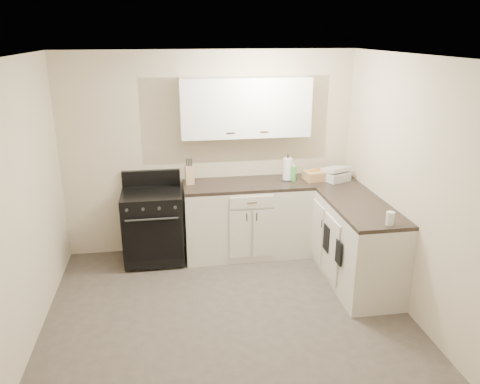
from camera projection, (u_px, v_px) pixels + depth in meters
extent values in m
plane|color=#473F38|center=(230.00, 323.00, 4.55)|extent=(3.60, 3.60, 0.00)
plane|color=white|center=(228.00, 57.00, 3.74)|extent=(3.60, 3.60, 0.00)
plane|color=beige|center=(210.00, 154.00, 5.83)|extent=(3.60, 0.00, 3.60)
plane|color=beige|center=(418.00, 193.00, 4.42)|extent=(0.00, 3.60, 3.60)
plane|color=beige|center=(15.00, 215.00, 3.88)|extent=(0.00, 3.60, 3.60)
plane|color=beige|center=(276.00, 321.00, 2.47)|extent=(3.60, 0.00, 3.60)
cube|color=silver|center=(247.00, 220.00, 5.87)|extent=(1.55, 0.60, 0.90)
cube|color=silver|center=(348.00, 236.00, 5.42)|extent=(0.60, 1.90, 0.90)
cube|color=black|center=(247.00, 185.00, 5.72)|extent=(1.55, 0.60, 0.04)
cube|color=black|center=(351.00, 198.00, 5.27)|extent=(0.60, 1.90, 0.04)
cube|color=white|center=(245.00, 107.00, 5.56)|extent=(1.55, 0.30, 0.70)
cube|color=black|center=(153.00, 226.00, 5.67)|extent=(0.71, 0.61, 0.86)
cube|color=#D6AD84|center=(190.00, 175.00, 5.64)|extent=(0.11, 0.10, 0.23)
cylinder|color=white|center=(288.00, 169.00, 5.79)|extent=(0.15, 0.15, 0.28)
cylinder|color=green|center=(294.00, 174.00, 5.77)|extent=(0.07, 0.07, 0.18)
cube|color=tan|center=(318.00, 175.00, 5.83)|extent=(0.36, 0.27, 0.11)
cube|color=silver|center=(335.00, 176.00, 5.81)|extent=(0.37, 0.36, 0.11)
cylinder|color=silver|center=(390.00, 218.00, 4.46)|extent=(0.10, 0.10, 0.13)
cube|color=black|center=(339.00, 253.00, 4.83)|extent=(0.02, 0.15, 0.26)
cube|color=black|center=(327.00, 238.00, 5.18)|extent=(0.02, 0.17, 0.30)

